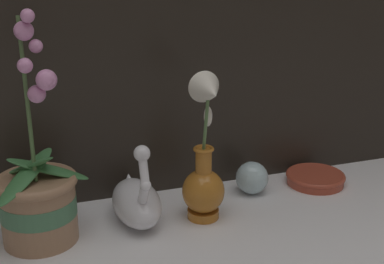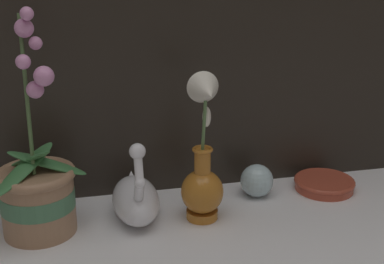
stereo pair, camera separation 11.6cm
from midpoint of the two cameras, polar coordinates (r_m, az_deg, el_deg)
The scene contains 6 objects.
ground_plane at distance 1.13m, azimuth 4.88°, elevation -11.65°, with size 2.80×2.80×0.00m, color white.
orchid_potted_plant at distance 1.15m, azimuth -13.44°, elevation -6.15°, with size 0.20×0.21×0.47m.
swan_figurine at distance 1.19m, azimuth -3.28°, elevation -7.03°, with size 0.10×0.20×0.20m.
blue_vase at distance 1.15m, azimuth 4.08°, elevation -4.02°, with size 0.09×0.12×0.34m.
glass_sphere at distance 1.31m, azimuth 9.46°, elevation -5.18°, with size 0.08×0.08×0.08m.
amber_dish at distance 1.39m, azimuth 16.27°, elevation -5.31°, with size 0.15×0.15×0.03m.
Camera 2 is at (-0.25, -0.93, 0.58)m, focal length 50.00 mm.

